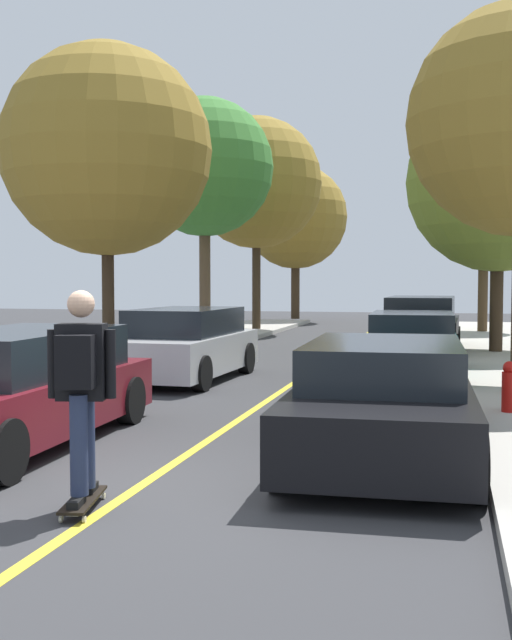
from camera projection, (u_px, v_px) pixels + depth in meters
ground at (134, 490)px, 7.24m from camera, size 80.00×80.00×0.00m
center_line at (243, 417)px, 11.11m from camera, size 0.12×39.20×0.01m
parked_car_left_nearest at (15, 388)px, 9.20m from camera, size 1.96×4.68×1.35m
parked_car_left_near at (185, 345)px, 15.16m from camera, size 2.02×4.23×1.39m
parked_car_right_nearest at (385, 400)px, 8.57m from camera, size 2.06×4.68×1.28m
parked_car_right_near at (412, 347)px, 15.21m from camera, size 1.94×4.07×1.32m
parked_car_right_far at (421, 325)px, 20.65m from camera, size 2.07×4.62×1.51m
street_tree_left_nearest at (107, 151)px, 15.95m from camera, size 4.32×4.32×6.63m
street_tree_left_near at (205, 168)px, 22.35m from camera, size 3.97×3.97×7.03m
street_tree_left_far at (256, 183)px, 28.39m from camera, size 4.79×4.79×7.74m
street_tree_left_farthest at (296, 217)px, 35.75m from camera, size 4.77×4.77×7.07m
street_tree_right_near at (498, 181)px, 19.54m from camera, size 4.58×4.58×6.59m
street_tree_right_far at (484, 220)px, 27.17m from camera, size 3.34×3.34×5.60m
fire_hydrant at (509, 387)px, 10.69m from camera, size 0.20×0.20×0.70m
skateboard at (83, 500)px, 6.61m from camera, size 0.39×0.87×0.10m
skateboarder at (81, 381)px, 6.53m from camera, size 0.59×0.71×1.77m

